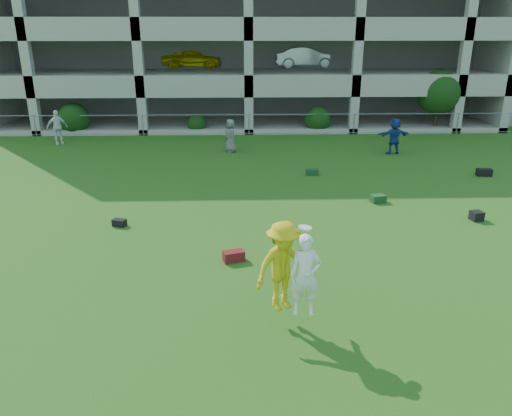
{
  "coord_description": "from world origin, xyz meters",
  "views": [
    {
      "loc": [
        -0.49,
        -9.2,
        5.88
      ],
      "look_at": [
        -0.11,
        3.0,
        1.4
      ],
      "focal_mm": 35.0,
      "sensor_mm": 36.0,
      "label": 1
    }
  ],
  "objects_px": {
    "crate_d": "(477,216)",
    "parking_garage": "(246,23)",
    "bystander_b": "(57,127)",
    "bystander_c": "(230,136)",
    "frisbee_contest": "(287,268)",
    "bystander_d": "(394,136)"
  },
  "relations": [
    {
      "from": "crate_d",
      "to": "parking_garage",
      "type": "relative_size",
      "value": 0.01
    },
    {
      "from": "bystander_b",
      "to": "bystander_c",
      "type": "relative_size",
      "value": 1.1
    },
    {
      "from": "frisbee_contest",
      "to": "parking_garage",
      "type": "relative_size",
      "value": 0.06
    },
    {
      "from": "bystander_d",
      "to": "parking_garage",
      "type": "distance_m",
      "value": 15.93
    },
    {
      "from": "bystander_c",
      "to": "frisbee_contest",
      "type": "distance_m",
      "value": 15.25
    },
    {
      "from": "bystander_c",
      "to": "frisbee_contest",
      "type": "height_order",
      "value": "frisbee_contest"
    },
    {
      "from": "bystander_b",
      "to": "frisbee_contest",
      "type": "relative_size",
      "value": 0.93
    },
    {
      "from": "bystander_d",
      "to": "frisbee_contest",
      "type": "bearing_deg",
      "value": 58.29
    },
    {
      "from": "crate_d",
      "to": "frisbee_contest",
      "type": "bearing_deg",
      "value": -139.17
    },
    {
      "from": "parking_garage",
      "to": "bystander_c",
      "type": "bearing_deg",
      "value": -94.4
    },
    {
      "from": "bystander_c",
      "to": "crate_d",
      "type": "height_order",
      "value": "bystander_c"
    },
    {
      "from": "bystander_c",
      "to": "parking_garage",
      "type": "relative_size",
      "value": 0.05
    },
    {
      "from": "bystander_d",
      "to": "parking_garage",
      "type": "relative_size",
      "value": 0.06
    },
    {
      "from": "frisbee_contest",
      "to": "bystander_b",
      "type": "bearing_deg",
      "value": 121.3
    },
    {
      "from": "bystander_c",
      "to": "bystander_d",
      "type": "bearing_deg",
      "value": 63.82
    },
    {
      "from": "bystander_d",
      "to": "crate_d",
      "type": "relative_size",
      "value": 4.94
    },
    {
      "from": "crate_d",
      "to": "parking_garage",
      "type": "xyz_separation_m",
      "value": [
        -7.04,
        22.24,
        5.86
      ]
    },
    {
      "from": "parking_garage",
      "to": "bystander_b",
      "type": "bearing_deg",
      "value": -133.05
    },
    {
      "from": "bystander_b",
      "to": "bystander_c",
      "type": "height_order",
      "value": "bystander_b"
    },
    {
      "from": "bystander_d",
      "to": "crate_d",
      "type": "distance_m",
      "value": 8.87
    },
    {
      "from": "bystander_b",
      "to": "bystander_c",
      "type": "xyz_separation_m",
      "value": [
        9.06,
        -2.03,
        -0.08
      ]
    },
    {
      "from": "bystander_b",
      "to": "frisbee_contest",
      "type": "height_order",
      "value": "frisbee_contest"
    }
  ]
}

